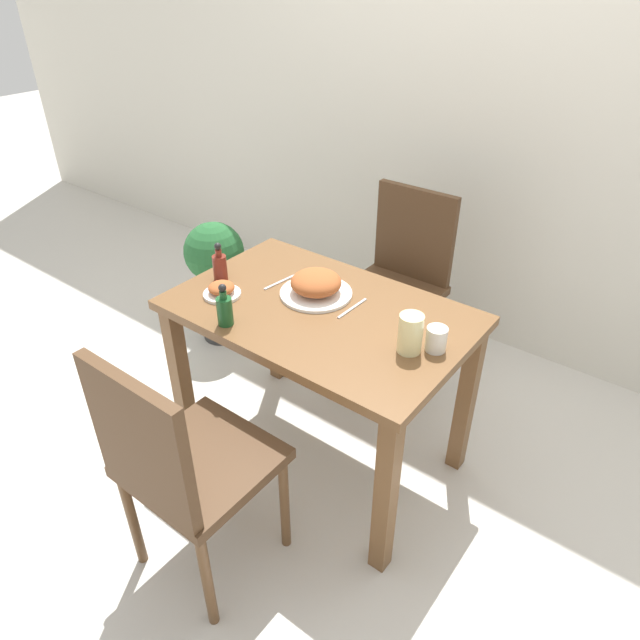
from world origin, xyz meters
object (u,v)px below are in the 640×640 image
at_px(sauce_bottle, 225,309).
at_px(potted_plant_left, 216,271).
at_px(side_plate, 222,290).
at_px(chair_near, 179,462).
at_px(food_plate, 316,285).
at_px(juice_glass, 410,333).
at_px(chair_far, 399,276).
at_px(drink_cup, 436,339).
at_px(condiment_bottle, 220,266).

xyz_separation_m(sauce_bottle, potted_plant_left, (-0.77, 0.65, -0.38)).
distance_m(sauce_bottle, potted_plant_left, 1.08).
bearing_deg(side_plate, chair_near, -57.57).
height_order(food_plate, juice_glass, juice_glass).
distance_m(food_plate, sauce_bottle, 0.37).
relative_size(chair_far, drink_cup, 10.99).
bearing_deg(sauce_bottle, chair_far, 83.20).
bearing_deg(chair_near, condiment_bottle, -55.14).
relative_size(chair_near, side_plate, 6.50).
relative_size(juice_glass, potted_plant_left, 0.20).
relative_size(chair_near, condiment_bottle, 5.82).
relative_size(food_plate, potted_plant_left, 0.41).
bearing_deg(chair_far, sauce_bottle, -96.80).
bearing_deg(juice_glass, sauce_bottle, -156.93).
relative_size(chair_far, condiment_bottle, 5.82).
xyz_separation_m(drink_cup, juice_glass, (-0.07, -0.06, 0.03)).
bearing_deg(potted_plant_left, chair_far, 21.33).
distance_m(chair_near, drink_cup, 0.88).
bearing_deg(chair_near, drink_cup, -122.31).
height_order(food_plate, sauce_bottle, sauce_bottle).
height_order(side_plate, condiment_bottle, condiment_bottle).
distance_m(chair_far, condiment_bottle, 0.90).
bearing_deg(condiment_bottle, side_plate, -42.60).
xyz_separation_m(chair_far, condiment_bottle, (-0.36, -0.78, 0.26)).
relative_size(sauce_bottle, potted_plant_left, 0.23).
relative_size(drink_cup, potted_plant_left, 0.12).
distance_m(chair_near, chair_far, 1.41).
xyz_separation_m(chair_near, condiment_bottle, (-0.44, 0.63, 0.26)).
height_order(food_plate, potted_plant_left, food_plate).
bearing_deg(food_plate, condiment_bottle, -160.05).
bearing_deg(potted_plant_left, chair_near, -47.77).
bearing_deg(condiment_bottle, sauce_bottle, -41.32).
xyz_separation_m(chair_far, side_plate, (-0.27, -0.87, 0.23)).
distance_m(chair_near, juice_glass, 0.81).
xyz_separation_m(chair_near, food_plate, (-0.07, 0.76, 0.24)).
bearing_deg(side_plate, food_plate, 38.35).
relative_size(drink_cup, juice_glass, 0.62).
xyz_separation_m(chair_near, juice_glass, (0.39, 0.66, 0.27)).
bearing_deg(sauce_bottle, chair_near, -64.86).
distance_m(chair_near, potted_plant_left, 1.44).
height_order(juice_glass, potted_plant_left, juice_glass).
height_order(side_plate, juice_glass, juice_glass).
bearing_deg(food_plate, potted_plant_left, 161.33).
bearing_deg(drink_cup, juice_glass, -139.22).
bearing_deg(side_plate, chair_far, 72.80).
relative_size(chair_near, food_plate, 3.37).
bearing_deg(potted_plant_left, food_plate, -18.67).
xyz_separation_m(chair_far, juice_glass, (0.46, -0.75, 0.27)).
height_order(food_plate, side_plate, food_plate).
bearing_deg(drink_cup, food_plate, 175.34).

